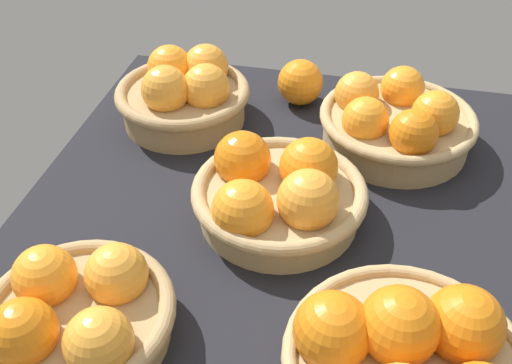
# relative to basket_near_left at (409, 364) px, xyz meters

# --- Properties ---
(market_tray) EXTENTS (0.84, 0.72, 0.03)m
(market_tray) POSITION_rel_basket_near_left_xyz_m (0.21, 0.17, -0.06)
(market_tray) COLOR black
(market_tray) RESTS_ON ground
(basket_near_left) EXTENTS (0.25, 0.25, 0.11)m
(basket_near_left) POSITION_rel_basket_near_left_xyz_m (0.00, 0.00, 0.00)
(basket_near_left) COLOR tan
(basket_near_left) RESTS_ON market_tray
(basket_near_right) EXTENTS (0.24, 0.24, 0.11)m
(basket_near_right) POSITION_rel_basket_near_left_xyz_m (0.43, 0.03, 0.00)
(basket_near_right) COLOR tan
(basket_near_right) RESTS_ON market_tray
(basket_far_left) EXTENTS (0.21, 0.21, 0.09)m
(basket_far_left) POSITION_rel_basket_near_left_xyz_m (-0.01, 0.35, -0.00)
(basket_far_left) COLOR tan
(basket_far_left) RESTS_ON market_tray
(basket_far_right) EXTENTS (0.22, 0.22, 0.11)m
(basket_far_right) POSITION_rel_basket_near_left_xyz_m (0.43, 0.37, 0.01)
(basket_far_right) COLOR tan
(basket_far_right) RESTS_ON market_tray
(basket_center) EXTENTS (0.23, 0.23, 0.11)m
(basket_center) POSITION_rel_basket_near_left_xyz_m (0.23, 0.17, -0.00)
(basket_center) COLOR tan
(basket_center) RESTS_ON market_tray
(loose_orange_front_gap) EXTENTS (0.08, 0.08, 0.08)m
(loose_orange_front_gap) POSITION_rel_basket_near_left_xyz_m (0.52, 0.19, -0.00)
(loose_orange_front_gap) COLOR orange
(loose_orange_front_gap) RESTS_ON market_tray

